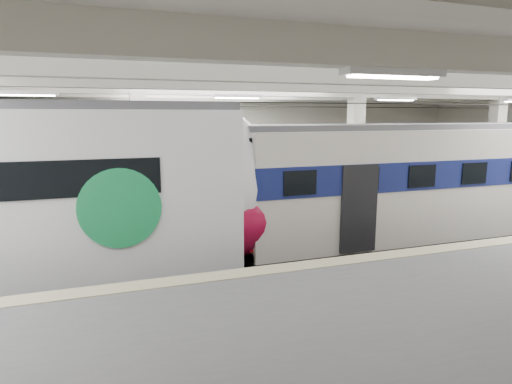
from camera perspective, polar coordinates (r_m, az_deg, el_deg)
name	(u,v)px	position (r m, az deg, el deg)	size (l,w,h in m)	color
station_hall	(281,161)	(10.44, 3.34, 4.11)	(36.00, 24.00, 5.75)	black
modern_emu	(13,202)	(11.76, -29.64, -1.20)	(14.61, 3.01, 4.67)	white
older_rer	(416,184)	(14.90, 20.56, 1.02)	(12.19, 2.69, 4.08)	silver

